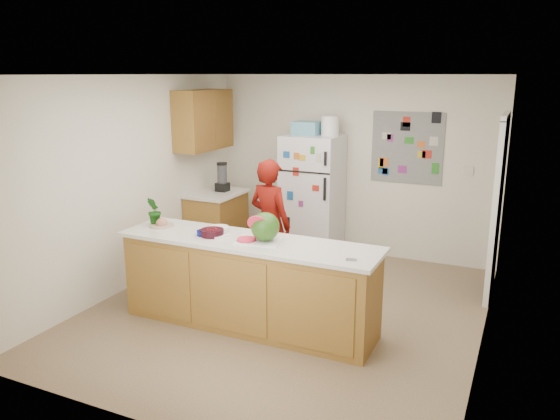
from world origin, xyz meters
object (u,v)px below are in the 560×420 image
at_px(person, 270,224).
at_px(watermelon, 265,227).
at_px(cherry_bowl, 212,233).
at_px(refrigerator, 312,196).

bearing_deg(person, watermelon, 127.41).
bearing_deg(person, cherry_bowl, 98.02).
distance_m(refrigerator, cherry_bowl, 2.42).
relative_size(refrigerator, person, 1.09).
xyz_separation_m(watermelon, cherry_bowl, (-0.57, -0.05, -0.12)).
relative_size(person, watermelon, 5.52).
relative_size(person, cherry_bowl, 6.62).
bearing_deg(cherry_bowl, person, 84.06).
xyz_separation_m(refrigerator, watermelon, (0.44, -2.37, 0.22)).
bearing_deg(person, refrigerator, -76.89).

